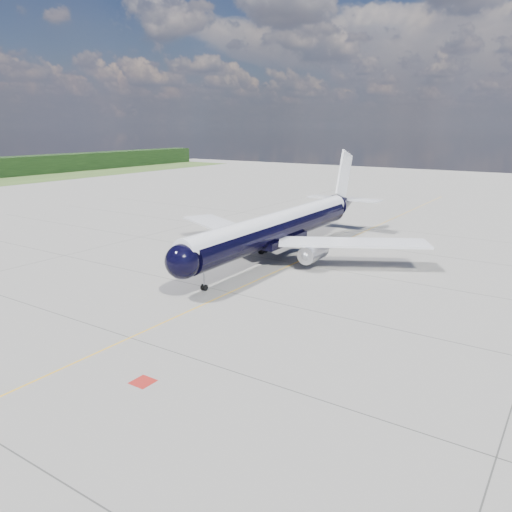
# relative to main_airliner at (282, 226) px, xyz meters

# --- Properties ---
(ground) EXTENTS (320.00, 320.00, 0.00)m
(ground) POSITION_rel_main_airliner_xyz_m (3.33, 2.87, -4.47)
(ground) COLOR gray
(ground) RESTS_ON ground
(taxiway_centerline) EXTENTS (0.16, 160.00, 0.01)m
(taxiway_centerline) POSITION_rel_main_airliner_xyz_m (3.33, -2.13, -4.47)
(taxiway_centerline) COLOR #EDA60C
(taxiway_centerline) RESTS_ON ground
(red_marking) EXTENTS (1.60, 1.60, 0.01)m
(red_marking) POSITION_rel_main_airliner_xyz_m (10.13, -37.13, -4.47)
(red_marking) COLOR maroon
(red_marking) RESTS_ON ground
(main_airliner) EXTENTS (41.00, 49.85, 14.41)m
(main_airliner) POSITION_rel_main_airliner_xyz_m (0.00, 0.00, 0.00)
(main_airliner) COLOR black
(main_airliner) RESTS_ON ground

